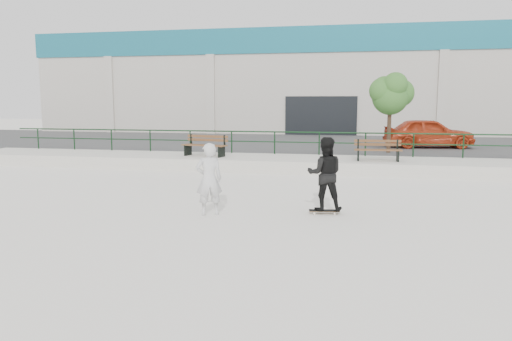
% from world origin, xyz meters
% --- Properties ---
extents(ground, '(120.00, 120.00, 0.00)m').
position_xyz_m(ground, '(0.00, 0.00, 0.00)').
color(ground, silver).
rests_on(ground, ground).
extents(ledge, '(30.00, 3.00, 0.50)m').
position_xyz_m(ledge, '(0.00, 9.50, 0.25)').
color(ledge, beige).
rests_on(ledge, ground).
extents(parking_strip, '(60.00, 14.00, 0.50)m').
position_xyz_m(parking_strip, '(0.00, 18.00, 0.25)').
color(parking_strip, '#3F3F3F').
rests_on(parking_strip, ground).
extents(railing, '(28.00, 0.06, 1.03)m').
position_xyz_m(railing, '(-0.00, 10.80, 1.24)').
color(railing, '#123218').
rests_on(railing, ledge).
extents(commercial_building, '(44.20, 16.33, 8.00)m').
position_xyz_m(commercial_building, '(-0.00, 31.99, 4.58)').
color(commercial_building, '#B8B1A5').
rests_on(commercial_building, ground).
extents(bench_left, '(2.07, 0.98, 0.92)m').
position_xyz_m(bench_left, '(-3.81, 9.34, 0.96)').
color(bench_left, brown).
rests_on(bench_left, ledge).
extents(bench_right, '(1.87, 0.63, 0.85)m').
position_xyz_m(bench_right, '(3.48, 9.13, 0.92)').
color(bench_right, brown).
rests_on(bench_right, ledge).
extents(tree, '(2.06, 1.83, 3.66)m').
position_xyz_m(tree, '(4.09, 12.56, 3.24)').
color(tree, '#483024').
rests_on(tree, parking_strip).
extents(red_car, '(4.64, 2.36, 1.51)m').
position_xyz_m(red_car, '(6.19, 15.53, 1.26)').
color(red_car, '#B93516').
rests_on(red_car, parking_strip).
extents(skateboard, '(0.80, 0.31, 0.09)m').
position_xyz_m(skateboard, '(1.93, 1.37, 0.07)').
color(skateboard, black).
rests_on(skateboard, ground).
extents(standing_skater, '(0.99, 0.81, 1.88)m').
position_xyz_m(standing_skater, '(1.93, 1.37, 1.04)').
color(standing_skater, black).
rests_on(standing_skater, skateboard).
extents(seated_skater, '(0.79, 0.68, 1.84)m').
position_xyz_m(seated_skater, '(-0.92, 0.62, 0.92)').
color(seated_skater, silver).
rests_on(seated_skater, ground).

